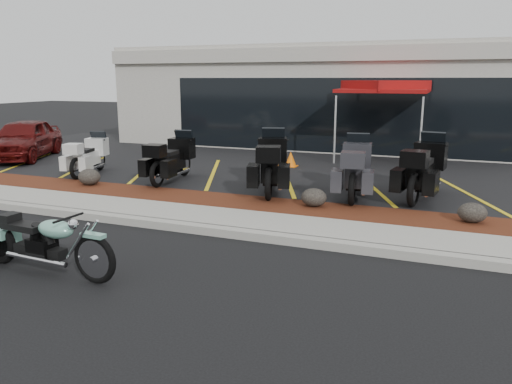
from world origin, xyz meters
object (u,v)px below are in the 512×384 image
at_px(hero_cruiser, 94,252).
at_px(traffic_cone, 291,159).
at_px(popup_canopy, 385,88).
at_px(parked_car, 24,139).
at_px(touring_white, 99,151).

relative_size(hero_cruiser, traffic_cone, 5.71).
bearing_deg(popup_canopy, traffic_cone, -112.08).
bearing_deg(parked_car, traffic_cone, -13.47).
xyz_separation_m(hero_cruiser, touring_white, (-5.12, 6.56, 0.25)).
distance_m(touring_white, parked_car, 3.89).
distance_m(touring_white, popup_canopy, 9.10).
relative_size(traffic_cone, popup_canopy, 0.13).
distance_m(traffic_cone, popup_canopy, 3.97).
xyz_separation_m(touring_white, popup_canopy, (7.38, 5.03, 1.75)).
xyz_separation_m(touring_white, traffic_cone, (5.01, 2.62, -0.34)).
xyz_separation_m(hero_cruiser, popup_canopy, (2.26, 11.58, 2.01)).
height_order(parked_car, traffic_cone, parked_car).
distance_m(parked_car, traffic_cone, 8.98).
bearing_deg(hero_cruiser, touring_white, 131.47).
height_order(parked_car, popup_canopy, popup_canopy).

